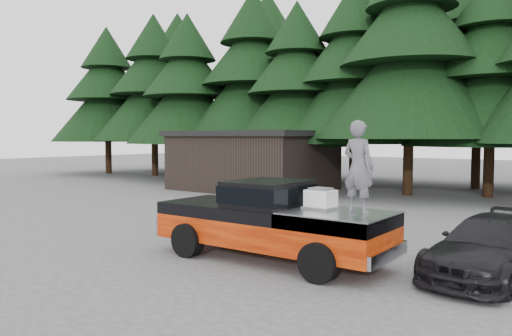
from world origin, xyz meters
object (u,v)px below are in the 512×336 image
Objects in this scene: air_compressor at (321,200)px; parked_car at (493,247)px; utility_building at (253,160)px; pickup_truck at (271,233)px; man_on_bed at (358,167)px.

air_compressor is 3.75m from parked_car.
air_compressor is 0.07× the size of utility_building.
parked_car is at bearing -37.19° from utility_building.
air_compressor reaches higher than parked_car.
pickup_truck is at bearing -152.59° from parked_car.
utility_building is at bearing 151.31° from parked_car.
pickup_truck is 2.75m from man_on_bed.
air_compressor is at bearing 7.39° from pickup_truck.
utility_building is (-12.25, 12.57, -0.66)m from man_on_bed.
parked_car is 0.53× the size of utility_building.
utility_building reaches higher than parked_car.
utility_building is (-11.33, 12.56, 0.13)m from air_compressor.
pickup_truck is 3.00× the size of man_on_bed.
pickup_truck is at bearing -51.62° from utility_building.
air_compressor is at bearing -47.94° from utility_building.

